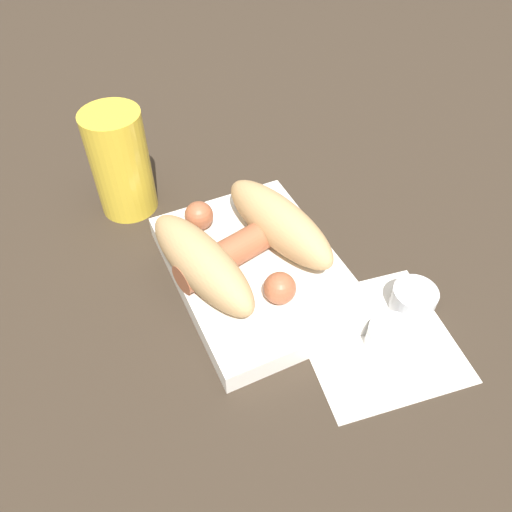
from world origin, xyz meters
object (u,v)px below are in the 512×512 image
object	(u,v)px
bread_roll	(242,243)
drink_glass	(121,163)
condiment_cup_near	(390,339)
sausage	(235,250)
condiment_cup_far	(413,301)
food_tray	(256,270)

from	to	relation	value
bread_roll	drink_glass	distance (m)	0.20
condiment_cup_near	drink_glass	world-z (taller)	drink_glass
drink_glass	bread_roll	bearing A→B (deg)	-154.67
sausage	condiment_cup_far	bearing A→B (deg)	-129.01
food_tray	drink_glass	distance (m)	0.22
condiment_cup_far	drink_glass	bearing A→B (deg)	37.78
sausage	food_tray	bearing A→B (deg)	-122.39
bread_roll	condiment_cup_near	bearing A→B (deg)	-147.66
bread_roll	condiment_cup_near	xyz separation A→B (m)	(-0.15, -0.09, -0.04)
food_tray	condiment_cup_far	world-z (taller)	condiment_cup_far
food_tray	condiment_cup_near	distance (m)	0.16
sausage	condiment_cup_near	bearing A→B (deg)	-146.61
sausage	condiment_cup_near	distance (m)	0.19
sausage	condiment_cup_far	world-z (taller)	sausage
bread_roll	drink_glass	xyz separation A→B (m)	(0.18, 0.08, 0.01)
condiment_cup_near	bread_roll	bearing A→B (deg)	32.34
condiment_cup_near	condiment_cup_far	distance (m)	0.06
sausage	drink_glass	distance (m)	0.19
food_tray	condiment_cup_near	xyz separation A→B (m)	(-0.14, -0.08, -0.00)
food_tray	drink_glass	bearing A→B (deg)	27.49
condiment_cup_far	drink_glass	world-z (taller)	drink_glass
condiment_cup_far	bread_roll	bearing A→B (deg)	50.72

